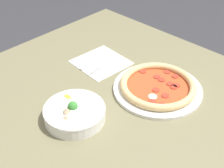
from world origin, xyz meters
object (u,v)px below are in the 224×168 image
at_px(pizza, 158,87).
at_px(knife, 98,59).
at_px(bowl, 75,112).
at_px(fork, 106,64).

xyz_separation_m(pizza, knife, (0.31, 0.00, -0.01)).
bearing_deg(pizza, bowl, 71.50).
xyz_separation_m(pizza, fork, (0.25, 0.01, -0.01)).
bearing_deg(fork, pizza, 88.07).
bearing_deg(pizza, knife, 0.89).
distance_m(bowl, fork, 0.33).
xyz_separation_m(bowl, knife, (0.20, -0.30, -0.02)).
distance_m(pizza, bowl, 0.32).
bearing_deg(bowl, fork, -63.21).
height_order(fork, knife, same).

